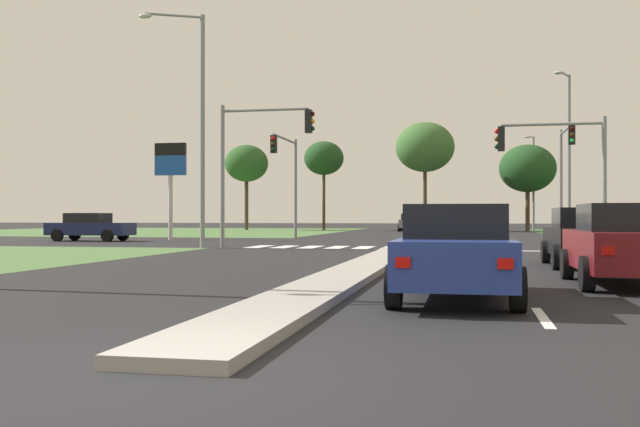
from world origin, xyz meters
TOP-DOWN VIEW (x-y plane):
  - ground_plane at (0.00, 30.00)m, footprint 200.00×200.00m
  - grass_verge_far_left at (-25.50, 54.50)m, footprint 35.00×35.00m
  - median_island_near at (0.00, 11.00)m, footprint 1.20×22.00m
  - median_island_far at (0.00, 55.00)m, footprint 1.20×36.00m
  - lane_dash_near at (3.50, 4.19)m, footprint 0.14×2.00m
  - lane_dash_second at (3.50, 10.19)m, footprint 0.14×2.00m
  - lane_dash_third at (3.50, 16.19)m, footprint 0.14×2.00m
  - lane_dash_fourth at (3.50, 22.19)m, footprint 0.14×2.00m
  - stop_bar_near at (3.80, 23.00)m, footprint 6.40×0.50m
  - crosswalk_bar_near at (-6.40, 24.80)m, footprint 0.70×2.80m
  - crosswalk_bar_second at (-5.25, 24.80)m, footprint 0.70×2.80m
  - crosswalk_bar_third at (-4.10, 24.80)m, footprint 0.70×2.80m
  - crosswalk_bar_fourth at (-2.95, 24.80)m, footprint 0.70×2.80m
  - crosswalk_bar_fifth at (-1.80, 24.80)m, footprint 0.70×2.80m
  - crosswalk_bar_sixth at (-0.65, 24.80)m, footprint 0.70×2.80m
  - car_blue_second at (2.36, 6.12)m, footprint 1.94×4.61m
  - car_black_third at (5.58, 14.41)m, footprint 1.98×4.28m
  - car_grey_fourth at (-2.43, 58.56)m, footprint 1.97×4.45m
  - car_navy_fifth at (-17.29, 29.87)m, footprint 4.52×1.96m
  - car_maroon_sixth at (5.52, 9.03)m, footprint 2.07×4.19m
  - traffic_signal_far_right at (7.60, 34.98)m, footprint 0.32×4.71m
  - traffic_signal_far_left at (-7.60, 34.71)m, footprint 0.32×5.32m
  - traffic_signal_near_left at (-6.22, 23.40)m, footprint 4.07×0.32m
  - traffic_signal_near_right at (6.06, 23.40)m, footprint 4.15×0.32m
  - street_lamp_second at (-8.54, 22.89)m, footprint 2.47×1.26m
  - street_lamp_third at (8.26, 38.76)m, footprint 1.15×2.05m
  - street_lamp_fourth at (8.26, 62.47)m, footprint 1.08×1.89m
  - fuel_price_totem at (-13.75, 32.31)m, footprint 1.80×0.24m
  - treeline_near at (-18.69, 62.32)m, footprint 4.24×4.24m
  - treeline_second at (-11.08, 62.82)m, footprint 3.82×3.82m
  - treeline_third at (-1.26, 59.92)m, footprint 5.26×5.26m
  - treeline_fourth at (7.74, 61.60)m, footprint 5.01×5.01m

SIDE VIEW (x-z plane):
  - ground_plane at x=0.00m, z-range 0.00..0.00m
  - grass_verge_far_left at x=-25.50m, z-range 0.00..0.01m
  - lane_dash_near at x=3.50m, z-range 0.00..0.01m
  - lane_dash_second at x=3.50m, z-range 0.00..0.01m
  - lane_dash_third at x=3.50m, z-range 0.00..0.01m
  - lane_dash_fourth at x=3.50m, z-range 0.00..0.01m
  - stop_bar_near at x=3.80m, z-range 0.00..0.01m
  - crosswalk_bar_near at x=-6.40m, z-range 0.00..0.01m
  - crosswalk_bar_second at x=-5.25m, z-range 0.00..0.01m
  - crosswalk_bar_third at x=-4.10m, z-range 0.00..0.01m
  - crosswalk_bar_fourth at x=-2.95m, z-range 0.00..0.01m
  - crosswalk_bar_fifth at x=-1.80m, z-range 0.00..0.01m
  - crosswalk_bar_sixth at x=-0.65m, z-range 0.00..0.01m
  - median_island_near at x=0.00m, z-range 0.00..0.14m
  - median_island_far at x=0.00m, z-range 0.00..0.14m
  - car_navy_fifth at x=-17.29m, z-range 0.02..1.52m
  - car_blue_second at x=2.36m, z-range 0.02..1.53m
  - car_black_third at x=5.58m, z-range 0.02..1.57m
  - car_grey_fourth at x=-2.43m, z-range 0.02..1.58m
  - car_maroon_sixth at x=5.52m, z-range 0.02..1.59m
  - traffic_signal_near_right at x=6.06m, z-range 0.96..6.08m
  - fuel_price_totem at x=-13.75m, z-range 1.24..6.65m
  - traffic_signal_near_left at x=-6.22m, z-range 1.07..7.08m
  - traffic_signal_far_left at x=-7.60m, z-range 1.15..7.09m
  - traffic_signal_far_right at x=7.60m, z-range 1.14..7.29m
  - street_lamp_fourth at x=8.26m, z-range 0.52..9.07m
  - street_lamp_third at x=8.26m, z-range 0.54..10.18m
  - street_lamp_second at x=-8.54m, z-range 0.58..10.32m
  - treeline_fourth at x=7.74m, z-range 1.72..9.46m
  - treeline_near at x=-18.69m, z-range 2.31..10.61m
  - treeline_second at x=-11.08m, z-range 2.61..11.16m
  - treeline_third at x=-1.26m, z-range 2.62..12.39m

